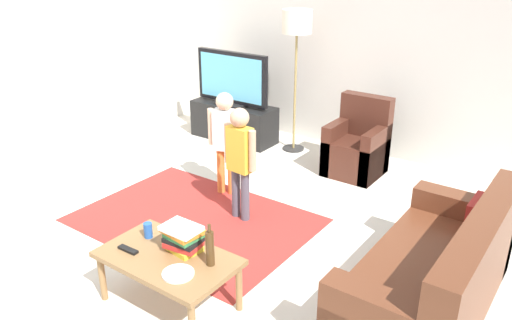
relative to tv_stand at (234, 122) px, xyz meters
The scene contains 17 objects.
ground 2.81m from the tv_stand, 55.13° to the right, with size 7.80×7.80×0.00m, color beige.
wall_back 2.07m from the tv_stand, 23.67° to the left, with size 6.00×0.12×2.70m, color silver.
wall_left 2.91m from the tv_stand, 121.33° to the right, with size 0.12×6.00×2.70m, color silver.
area_rug 2.31m from the tv_stand, 61.55° to the right, with size 2.20×1.60×0.01m, color #9E2D28.
tv_stand is the anchor object (origin of this frame).
tv 0.60m from the tv_stand, 90.00° to the right, with size 1.10×0.28×0.71m.
couch 3.99m from the tv_stand, 30.44° to the right, with size 0.80×1.80×0.86m.
armchair 1.87m from the tv_stand, ahead, with size 0.60×0.60×0.90m.
floor_lamp 1.57m from the tv_stand, ahead, with size 0.36×0.36×1.78m.
child_near_tv 1.73m from the tv_stand, 54.63° to the right, with size 0.35×0.21×1.11m.
child_center 2.27m from the tv_stand, 50.20° to the right, with size 0.37×0.18×1.12m.
coffee_table 3.56m from the tv_stand, 59.49° to the right, with size 1.00×0.60×0.42m.
book_stack 3.49m from the tv_stand, 57.82° to the right, with size 0.30×0.25×0.21m.
bottle 3.66m from the tv_stand, 54.36° to the right, with size 0.06×0.06×0.32m.
tv_remote 3.54m from the tv_stand, 64.40° to the right, with size 0.17×0.05×0.02m, color black.
soda_can 3.34m from the tv_stand, 63.07° to the right, with size 0.07×0.07×0.12m, color #2659B2.
plate 3.78m from the tv_stand, 57.54° to the right, with size 0.22×0.22×0.02m.
Camera 1 is at (2.54, -2.92, 2.47)m, focal length 35.87 mm.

